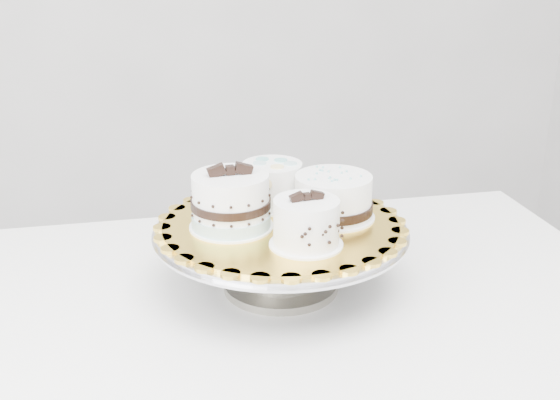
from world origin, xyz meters
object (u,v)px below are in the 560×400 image
object	(u,v)px
cake_banded	(231,204)
table	(272,355)
cake_dots	(272,184)
cake_ribbon	(334,198)
cake_board	(281,224)
cake_stand	(281,246)
cake_swirl	(306,224)

from	to	relation	value
cake_banded	table	bearing A→B (deg)	-46.95
table	cake_dots	bearing A→B (deg)	78.50
cake_dots	cake_ribbon	distance (m)	0.11
table	cake_ribbon	size ratio (longest dim) A/B	7.93
table	cake_ribbon	distance (m)	0.25
table	cake_board	bearing A→B (deg)	65.02
table	cake_stand	bearing A→B (deg)	65.02
cake_stand	cake_board	world-z (taller)	cake_board
cake_dots	cake_ribbon	size ratio (longest dim) A/B	0.82
cake_swirl	cake_dots	xyz separation A→B (m)	(-0.00, 0.16, 0.00)
cake_stand	cake_board	distance (m)	0.04
cake_ribbon	cake_stand	bearing A→B (deg)	-157.40
cake_board	cake_banded	distance (m)	0.08
table	cake_banded	world-z (taller)	cake_banded
cake_board	cake_stand	bearing A→B (deg)	-90.00
table	cake_stand	size ratio (longest dim) A/B	3.16
table	cake_banded	size ratio (longest dim) A/B	9.77
cake_dots	cake_banded	bearing A→B (deg)	-116.19
cake_swirl	cake_dots	world-z (taller)	cake_swirl
table	cake_ribbon	bearing A→B (deg)	28.01
cake_swirl	cake_banded	distance (m)	0.12
table	cake_dots	world-z (taller)	cake_dots
cake_dots	cake_stand	bearing A→B (deg)	-72.85
cake_board	cake_swirl	xyz separation A→B (m)	(0.01, -0.09, 0.03)
table	cake_swirl	size ratio (longest dim) A/B	11.75
cake_banded	cake_dots	bearing A→B (deg)	42.55
table	cake_stand	distance (m)	0.17
table	cake_swirl	bearing A→B (deg)	-39.96
cake_stand	cake_dots	size ratio (longest dim) A/B	3.08
cake_swirl	cake_ribbon	xyz separation A→B (m)	(0.07, 0.08, -0.00)
table	cake_dots	xyz separation A→B (m)	(0.04, 0.12, 0.23)
cake_swirl	cake_ribbon	size ratio (longest dim) A/B	0.67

